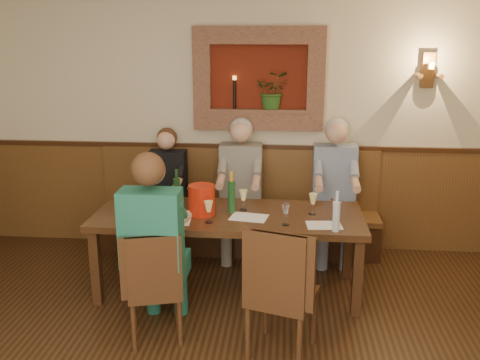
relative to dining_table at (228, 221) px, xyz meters
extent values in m
cube|color=beige|center=(0.00, 1.15, 0.72)|extent=(6.00, 0.04, 2.80)
cube|color=brown|center=(0.00, 1.13, -0.13)|extent=(6.00, 0.04, 1.10)
cube|color=#381E0F|center=(0.00, 1.13, 0.45)|extent=(6.02, 0.06, 0.05)
cube|color=#621B0E|center=(0.20, 1.13, 1.17)|extent=(1.00, 0.02, 0.70)
cube|color=#935D4A|center=(0.20, 1.09, 1.61)|extent=(1.36, 0.12, 0.18)
cube|color=#935D4A|center=(0.20, 1.09, 0.73)|extent=(1.36, 0.12, 0.18)
cube|color=#935D4A|center=(-0.39, 1.09, 1.17)|extent=(0.18, 0.12, 0.70)
cube|color=#935D4A|center=(0.79, 1.09, 1.17)|extent=(0.18, 0.12, 0.70)
cube|color=#935D4A|center=(0.20, 1.09, 0.84)|extent=(1.00, 0.14, 0.04)
imported|color=#2B551D|center=(0.35, 1.09, 1.06)|extent=(0.35, 0.30, 0.39)
cylinder|color=black|center=(-0.05, 1.09, 1.01)|extent=(0.03, 0.03, 0.30)
cylinder|color=#FFBF59|center=(-0.05, 1.09, 1.18)|extent=(0.04, 0.04, 0.04)
cube|color=brown|center=(1.90, 1.10, 1.27)|extent=(0.12, 0.08, 0.35)
cylinder|color=brown|center=(1.80, 1.03, 1.22)|extent=(0.05, 0.18, 0.05)
cylinder|color=brown|center=(2.00, 1.03, 1.22)|extent=(0.05, 0.18, 0.05)
cylinder|color=#FFBF59|center=(1.90, 0.97, 1.32)|extent=(0.06, 0.06, 0.06)
cube|color=black|center=(0.00, 0.00, 0.04)|extent=(2.40, 0.90, 0.06)
cube|color=black|center=(-1.12, -0.37, -0.33)|extent=(0.08, 0.08, 0.69)
cube|color=black|center=(1.12, -0.37, -0.33)|extent=(0.08, 0.08, 0.69)
cube|color=black|center=(-1.12, 0.37, -0.33)|extent=(0.08, 0.08, 0.69)
cube|color=black|center=(1.12, 0.37, -0.33)|extent=(0.08, 0.08, 0.69)
cube|color=#381E0F|center=(0.00, 0.91, -0.48)|extent=(3.00, 0.40, 0.40)
cube|color=brown|center=(0.00, 0.91, -0.26)|extent=(3.00, 0.45, 0.06)
cube|color=brown|center=(0.00, 1.10, 0.10)|extent=(3.00, 0.06, 0.66)
cube|color=black|center=(-0.48, -0.84, -0.48)|extent=(0.47, 0.47, 0.38)
cube|color=black|center=(-0.48, -0.84, -0.27)|extent=(0.49, 0.49, 0.05)
cube|color=black|center=(-0.43, -1.02, 0.00)|extent=(0.40, 0.14, 0.48)
cube|color=black|center=(0.50, -0.96, -0.46)|extent=(0.54, 0.54, 0.43)
cube|color=black|center=(0.50, -0.96, -0.22)|extent=(0.57, 0.57, 0.05)
cube|color=black|center=(0.44, -1.16, 0.08)|extent=(0.44, 0.18, 0.54)
cube|color=black|center=(-0.75, 0.77, -0.45)|extent=(0.39, 0.41, 0.45)
cube|color=black|center=(-0.75, 0.93, 0.18)|extent=(0.39, 0.20, 0.51)
sphere|color=#D8A384|center=(-0.75, 0.89, 0.55)|extent=(0.19, 0.19, 0.19)
sphere|color=#4C2D19|center=(-0.75, 0.94, 0.57)|extent=(0.21, 0.21, 0.21)
cube|color=#56524F|center=(0.03, 0.75, -0.45)|extent=(0.44, 0.46, 0.45)
cube|color=#56524F|center=(0.03, 0.93, 0.23)|extent=(0.44, 0.23, 0.58)
sphere|color=#D8A384|center=(0.03, 0.89, 0.65)|extent=(0.22, 0.22, 0.22)
sphere|color=#B2B2B2|center=(0.03, 0.94, 0.67)|extent=(0.24, 0.24, 0.24)
cube|color=navy|center=(1.01, 0.75, -0.45)|extent=(0.44, 0.46, 0.45)
cube|color=navy|center=(1.01, 0.93, 0.23)|extent=(0.44, 0.23, 0.58)
sphere|color=#D8A384|center=(1.01, 0.89, 0.66)|extent=(0.22, 0.22, 0.22)
sphere|color=#B2B2B2|center=(1.01, 0.94, 0.68)|extent=(0.24, 0.24, 0.24)
cube|color=#1A575B|center=(-0.48, -0.69, -0.45)|extent=(0.45, 0.47, 0.45)
cube|color=#1A575B|center=(-0.48, -0.87, 0.24)|extent=(0.45, 0.24, 0.59)
sphere|color=#D8A384|center=(-0.48, -0.83, 0.68)|extent=(0.23, 0.23, 0.23)
sphere|color=#4C2D19|center=(-0.48, -0.88, 0.70)|extent=(0.25, 0.25, 0.25)
cylinder|color=red|center=(-0.23, -0.04, 0.21)|extent=(0.30, 0.30, 0.27)
cylinder|color=#19471E|center=(0.03, 0.03, 0.22)|extent=(0.07, 0.07, 0.29)
cylinder|color=orange|center=(0.03, 0.03, 0.41)|extent=(0.03, 0.03, 0.09)
cylinder|color=#19471E|center=(-0.50, 0.18, 0.21)|extent=(0.08, 0.08, 0.26)
cylinder|color=#19471E|center=(-0.50, 0.18, 0.38)|extent=(0.03, 0.03, 0.09)
cylinder|color=silver|center=(0.92, -0.36, 0.20)|extent=(0.08, 0.08, 0.25)
cylinder|color=silver|center=(0.92, -0.36, 0.37)|extent=(0.03, 0.03, 0.09)
cube|color=white|center=(-0.70, -0.06, 0.08)|extent=(0.32, 0.27, 0.00)
cube|color=white|center=(0.19, -0.09, 0.08)|extent=(0.35, 0.28, 0.00)
cube|color=white|center=(0.84, -0.23, 0.08)|extent=(0.31, 0.23, 0.00)
cube|color=white|center=(-0.46, -0.25, 0.08)|extent=(0.33, 0.25, 0.00)
camera|label=1|loc=(0.50, -4.51, 1.65)|focal=40.00mm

